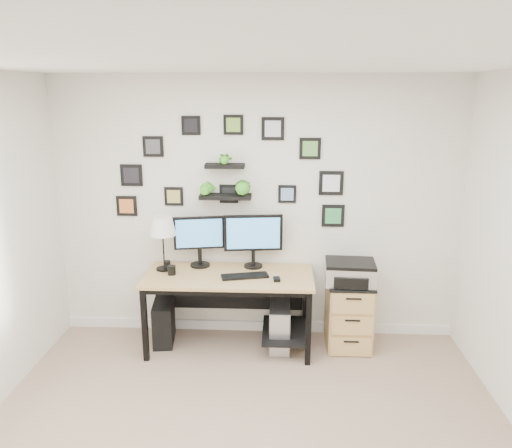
# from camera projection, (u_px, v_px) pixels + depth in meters

# --- Properties ---
(room) EXTENTS (4.00, 4.00, 4.00)m
(room) POSITION_uv_depth(u_px,v_px,m) (257.00, 326.00, 5.24)
(room) COLOR tan
(room) RESTS_ON ground
(desk) EXTENTS (1.60, 0.70, 0.75)m
(desk) POSITION_uv_depth(u_px,v_px,m) (233.00, 286.00, 4.80)
(desk) COLOR tan
(desk) RESTS_ON ground
(monitor_left) EXTENTS (0.50, 0.23, 0.51)m
(monitor_left) POSITION_uv_depth(u_px,v_px,m) (199.00, 238.00, 4.89)
(monitor_left) COLOR black
(monitor_left) RESTS_ON desk
(monitor_right) EXTENTS (0.57, 0.20, 0.53)m
(monitor_right) POSITION_uv_depth(u_px,v_px,m) (253.00, 236.00, 4.86)
(monitor_right) COLOR black
(monitor_right) RESTS_ON desk
(keyboard) EXTENTS (0.46, 0.24, 0.02)m
(keyboard) POSITION_uv_depth(u_px,v_px,m) (245.00, 276.00, 4.67)
(keyboard) COLOR black
(keyboard) RESTS_ON desk
(mouse) EXTENTS (0.07, 0.10, 0.03)m
(mouse) POSITION_uv_depth(u_px,v_px,m) (277.00, 279.00, 4.58)
(mouse) COLOR black
(mouse) RESTS_ON desk
(table_lamp) EXTENTS (0.26, 0.26, 0.53)m
(table_lamp) POSITION_uv_depth(u_px,v_px,m) (162.00, 227.00, 4.76)
(table_lamp) COLOR black
(table_lamp) RESTS_ON desk
(mug) EXTENTS (0.08, 0.08, 0.09)m
(mug) POSITION_uv_depth(u_px,v_px,m) (172.00, 270.00, 4.73)
(mug) COLOR black
(mug) RESTS_ON desk
(pen_cup) EXTENTS (0.07, 0.07, 0.09)m
(pen_cup) POSITION_uv_depth(u_px,v_px,m) (167.00, 265.00, 4.86)
(pen_cup) COLOR black
(pen_cup) RESTS_ON desk
(pc_tower_black) EXTENTS (0.24, 0.44, 0.42)m
(pc_tower_black) POSITION_uv_depth(u_px,v_px,m) (164.00, 322.00, 4.97)
(pc_tower_black) COLOR black
(pc_tower_black) RESTS_ON ground
(pc_tower_grey) EXTENTS (0.20, 0.45, 0.44)m
(pc_tower_grey) POSITION_uv_depth(u_px,v_px,m) (280.00, 326.00, 4.86)
(pc_tower_grey) COLOR gray
(pc_tower_grey) RESTS_ON ground
(file_cabinet) EXTENTS (0.43, 0.53, 0.67)m
(file_cabinet) POSITION_uv_depth(u_px,v_px,m) (349.00, 313.00, 4.87)
(file_cabinet) COLOR tan
(file_cabinet) RESTS_ON ground
(printer) EXTENTS (0.48, 0.40, 0.21)m
(printer) POSITION_uv_depth(u_px,v_px,m) (350.00, 272.00, 4.72)
(printer) COLOR silver
(printer) RESTS_ON file_cabinet
(wall_decor) EXTENTS (2.26, 0.18, 1.08)m
(wall_decor) POSITION_uv_depth(u_px,v_px,m) (229.00, 175.00, 4.79)
(wall_decor) COLOR black
(wall_decor) RESTS_ON ground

